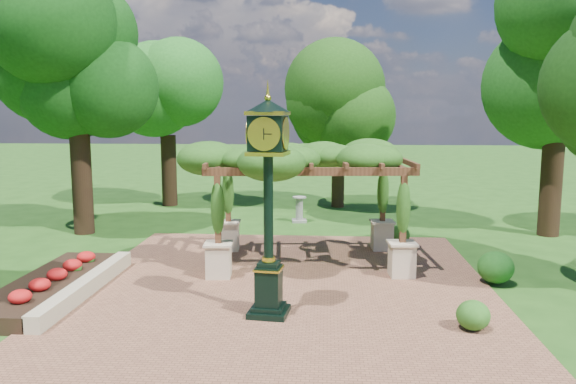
{
  "coord_description": "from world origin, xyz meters",
  "views": [
    {
      "loc": [
        1.02,
        -11.83,
        4.28
      ],
      "look_at": [
        0.0,
        2.5,
        2.2
      ],
      "focal_mm": 35.0,
      "sensor_mm": 36.0,
      "label": 1
    }
  ],
  "objects": [
    {
      "name": "tree_north",
      "position": [
        1.48,
        13.15,
        4.32
      ],
      "size": [
        3.98,
        3.98,
        6.29
      ],
      "color": "#342414",
      "rests_on": "ground"
    },
    {
      "name": "flower_bed",
      "position": [
        -5.5,
        0.5,
        0.18
      ],
      "size": [
        1.5,
        5.0,
        0.36
      ],
      "primitive_type": "cube",
      "color": "red",
      "rests_on": "ground"
    },
    {
      "name": "pedestal_clock",
      "position": [
        -0.18,
        -0.59,
        2.73
      ],
      "size": [
        1.0,
        1.0,
        4.57
      ],
      "rotation": [
        0.0,
        0.0,
        -0.12
      ],
      "color": "black",
      "rests_on": "brick_plaza"
    },
    {
      "name": "sundial",
      "position": [
        -0.06,
        9.56,
        0.44
      ],
      "size": [
        0.61,
        0.61,
        1.0
      ],
      "rotation": [
        0.0,
        0.0,
        0.12
      ],
      "color": "gray",
      "rests_on": "ground"
    },
    {
      "name": "brick_plaza",
      "position": [
        0.0,
        1.0,
        0.02
      ],
      "size": [
        10.0,
        12.0,
        0.04
      ],
      "primitive_type": "cube",
      "color": "brown",
      "rests_on": "ground"
    },
    {
      "name": "tree_east_far",
      "position": [
        8.68,
        7.83,
        6.49
      ],
      "size": [
        4.47,
        4.47,
        9.46
      ],
      "color": "#321F13",
      "rests_on": "ground"
    },
    {
      "name": "ground",
      "position": [
        0.0,
        0.0,
        0.0
      ],
      "size": [
        120.0,
        120.0,
        0.0
      ],
      "primitive_type": "plane",
      "color": "#1E4714",
      "rests_on": "ground"
    },
    {
      "name": "shrub_mid",
      "position": [
        5.2,
        1.99,
        0.44
      ],
      "size": [
        1.14,
        1.14,
        0.8
      ],
      "primitive_type": "ellipsoid",
      "rotation": [
        0.0,
        0.0,
        -0.37
      ],
      "color": "#1D5618",
      "rests_on": "brick_plaza"
    },
    {
      "name": "tree_west_far",
      "position": [
        -6.16,
        13.03,
        5.63
      ],
      "size": [
        3.68,
        3.68,
        8.24
      ],
      "color": "black",
      "rests_on": "ground"
    },
    {
      "name": "pergola",
      "position": [
        0.48,
        3.63,
        2.84
      ],
      "size": [
        5.76,
        3.9,
        3.45
      ],
      "rotation": [
        0.0,
        0.0,
        0.09
      ],
      "color": "beige",
      "rests_on": "brick_plaza"
    },
    {
      "name": "shrub_front",
      "position": [
        3.88,
        -1.12,
        0.33
      ],
      "size": [
        0.66,
        0.66,
        0.59
      ],
      "primitive_type": "ellipsoid",
      "rotation": [
        0.0,
        0.0,
        0.01
      ],
      "color": "#275C1A",
      "rests_on": "brick_plaza"
    },
    {
      "name": "border_wall",
      "position": [
        -4.6,
        0.5,
        0.2
      ],
      "size": [
        0.35,
        5.0,
        0.4
      ],
      "primitive_type": "cube",
      "color": "#C6B793",
      "rests_on": "ground"
    },
    {
      "name": "shrub_back",
      "position": [
        3.35,
        6.02,
        0.34
      ],
      "size": [
        0.74,
        0.74,
        0.59
      ],
      "primitive_type": "ellipsoid",
      "rotation": [
        0.0,
        0.0,
        0.13
      ],
      "color": "#295919",
      "rests_on": "brick_plaza"
    },
    {
      "name": "tree_west_near",
      "position": [
        -7.53,
        7.01,
        6.16
      ],
      "size": [
        4.0,
        4.0,
        9.0
      ],
      "color": "black",
      "rests_on": "ground"
    }
  ]
}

